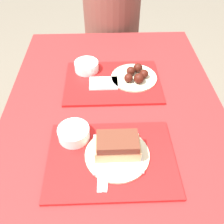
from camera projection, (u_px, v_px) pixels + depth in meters
The scene contains 13 objects.
ground_plane at pixel (114, 205), 1.52m from camera, with size 12.00×12.00×0.00m, color #706656.
picnic_table at pixel (115, 138), 1.07m from camera, with size 0.95×1.56×0.73m.
picnic_bench_far at pixel (109, 61), 1.97m from camera, with size 0.90×0.28×0.44m.
tray_near at pixel (111, 158), 0.89m from camera, with size 0.45×0.33×0.01m.
tray_far at pixel (112, 82), 1.20m from camera, with size 0.45×0.33×0.01m.
bowl_coleslaw_near at pixel (74, 133), 0.93m from camera, with size 0.12×0.12×0.05m.
brisket_sandwich_plate at pixel (118, 149), 0.87m from camera, with size 0.23×0.23×0.09m.
plastic_fork_near at pixel (101, 169), 0.85m from camera, with size 0.02×0.17×0.00m.
plastic_knife_near at pixel (107, 169), 0.85m from camera, with size 0.04×0.17×0.00m.
bowl_coleslaw_far at pixel (86, 66), 1.24m from camera, with size 0.12×0.12×0.05m.
wings_plate_far at pixel (135, 76), 1.20m from camera, with size 0.22×0.22×0.06m.
napkin_far at pixel (104, 83), 1.18m from camera, with size 0.13×0.09×0.01m.
person_seated_across at pixel (112, 16), 1.72m from camera, with size 0.38×0.38×0.73m.
Camera 1 is at (-0.04, -0.68, 1.47)m, focal length 40.00 mm.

